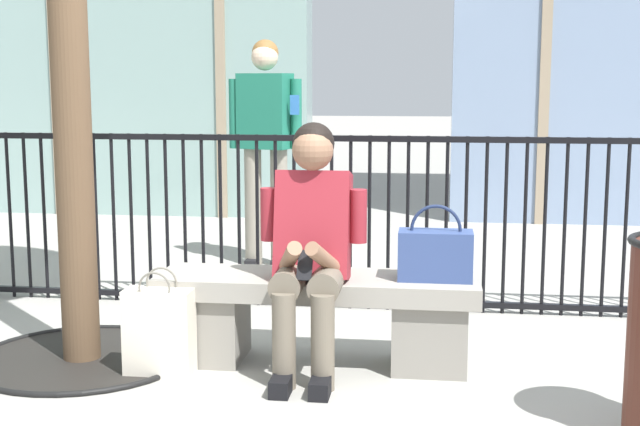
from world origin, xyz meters
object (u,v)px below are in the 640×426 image
(stone_bench, at_px, (317,310))
(shopping_bag, at_px, (159,331))
(seated_person_with_phone, at_px, (311,241))
(bystander_at_railing, at_px, (266,135))
(handbag_on_bench, at_px, (435,254))

(stone_bench, height_order, shopping_bag, shopping_bag)
(seated_person_with_phone, distance_m, shopping_bag, 0.85)
(stone_bench, relative_size, bystander_at_railing, 0.94)
(seated_person_with_phone, bearing_deg, handbag_on_bench, 11.30)
(stone_bench, relative_size, seated_person_with_phone, 1.32)
(stone_bench, xyz_separation_m, handbag_on_bench, (0.58, -0.01, 0.31))
(seated_person_with_phone, height_order, bystander_at_railing, bystander_at_railing)
(shopping_bag, bearing_deg, bystander_at_railing, 89.36)
(bystander_at_railing, bearing_deg, shopping_bag, -90.64)
(stone_bench, distance_m, handbag_on_bench, 0.66)
(bystander_at_railing, bearing_deg, stone_bench, -72.82)
(stone_bench, xyz_separation_m, bystander_at_railing, (-0.70, 2.27, 0.73))
(handbag_on_bench, bearing_deg, bystander_at_railing, 119.36)
(stone_bench, bearing_deg, seated_person_with_phone, -96.18)
(seated_person_with_phone, xyz_separation_m, bystander_at_railing, (-0.69, 2.40, 0.35))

